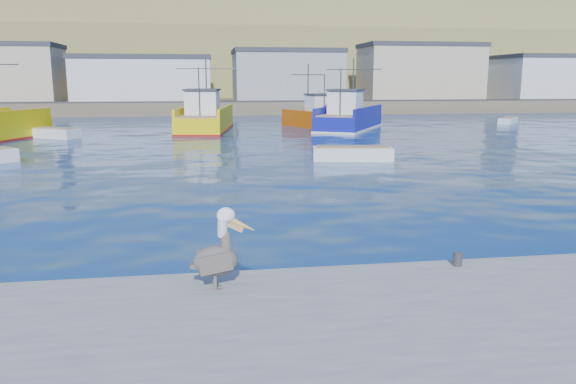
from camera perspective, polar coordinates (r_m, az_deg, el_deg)
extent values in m
plane|color=#071F54|center=(15.11, 0.63, -5.74)|extent=(260.00, 260.00, 0.00)
cylinder|color=#4C4C4C|center=(12.68, 16.85, -6.54)|extent=(0.20, 0.20, 0.30)
cube|color=brown|center=(86.35, -7.29, 8.83)|extent=(160.00, 30.00, 1.60)
cube|color=olive|center=(112.28, -7.74, 12.03)|extent=(180.00, 40.00, 14.00)
cube|color=olive|center=(132.43, -7.99, 14.07)|extent=(200.00, 40.00, 24.00)
cube|color=#2D2D2D|center=(75.33, -7.07, 9.13)|extent=(150.00, 5.00, 0.10)
cube|color=tan|center=(85.19, -26.78, 10.59)|extent=(14.00, 9.00, 7.00)
cube|color=#333338|center=(85.31, -27.02, 13.13)|extent=(14.28, 9.18, 0.60)
cube|color=silver|center=(81.60, -14.42, 10.92)|extent=(18.00, 11.00, 5.50)
cube|color=#333338|center=(81.66, -14.52, 13.06)|extent=(18.36, 11.22, 0.60)
cube|color=gray|center=(82.18, -0.13, 11.62)|extent=(15.00, 10.00, 6.50)
cube|color=#333338|center=(82.28, -0.13, 14.09)|extent=(15.30, 10.20, 0.60)
cube|color=tan|center=(87.46, 13.22, 11.64)|extent=(17.00, 9.00, 7.50)
cube|color=#333338|center=(87.60, 13.34, 14.29)|extent=(17.34, 9.18, 0.60)
cube|color=silver|center=(96.66, 24.45, 10.44)|extent=(13.00, 10.00, 6.00)
cube|color=#333338|center=(96.72, 24.61, 12.38)|extent=(13.26, 10.20, 0.60)
cube|color=yellow|center=(45.37, -27.13, 6.86)|extent=(4.14, 10.85, 0.70)
cube|color=yellow|center=(50.52, -8.36, 6.98)|extent=(5.35, 11.36, 1.42)
cube|color=yellow|center=(50.24, -6.37, 8.22)|extent=(1.81, 10.62, 0.70)
cube|color=yellow|center=(50.73, -10.40, 8.14)|extent=(1.81, 10.62, 0.70)
cube|color=maroon|center=(50.57, -8.34, 6.24)|extent=(5.46, 11.59, 0.25)
cube|color=#8C7251|center=(50.47, -8.39, 7.84)|extent=(4.99, 10.88, 0.10)
cube|color=white|center=(48.80, -8.69, 8.95)|extent=(3.02, 3.09, 2.00)
cube|color=#333338|center=(48.77, -8.73, 10.24)|extent=(3.25, 3.44, 0.15)
cylinder|color=#4C4C4C|center=(51.47, -8.30, 10.64)|extent=(0.14, 0.14, 5.00)
cylinder|color=#4C4C4C|center=(47.15, -9.02, 9.96)|extent=(0.11, 0.11, 4.00)
cylinder|color=#4C4C4C|center=(51.47, -8.34, 12.31)|extent=(5.23, 0.86, 0.08)
cube|color=navy|center=(51.92, 6.26, 7.12)|extent=(8.44, 10.98, 1.37)
cube|color=navy|center=(51.44, 8.17, 8.19)|extent=(5.32, 9.08, 0.70)
cube|color=navy|center=(52.33, 4.43, 8.32)|extent=(5.32, 9.08, 0.70)
cube|color=silver|center=(51.97, 6.24, 6.42)|extent=(8.61, 11.20, 0.25)
cube|color=#8C7251|center=(51.87, 6.27, 7.93)|extent=(7.97, 10.47, 0.10)
cube|color=white|center=(50.30, 5.83, 9.03)|extent=(3.55, 3.57, 2.00)
cube|color=#333338|center=(50.27, 5.86, 10.29)|extent=(3.87, 3.94, 0.15)
cylinder|color=#4C4C4C|center=(52.81, 6.63, 10.64)|extent=(0.16, 0.16, 5.00)
cylinder|color=#4C4C4C|center=(48.75, 5.36, 10.03)|extent=(0.14, 0.14, 4.00)
cylinder|color=#4C4C4C|center=(52.82, 6.67, 12.27)|extent=(4.52, 2.63, 0.08)
cube|color=#CE4E05|center=(53.87, 2.42, 7.08)|extent=(4.99, 7.48, 0.91)
cube|color=#CE4E05|center=(54.49, 3.53, 7.97)|extent=(2.64, 6.45, 0.70)
cube|color=#CE4E05|center=(53.17, 1.30, 7.90)|extent=(2.64, 6.45, 0.70)
cube|color=#8C7251|center=(53.84, 2.43, 7.62)|extent=(4.69, 7.14, 0.10)
cube|color=white|center=(52.90, 3.05, 8.69)|extent=(2.35, 2.30, 2.00)
cube|color=#333338|center=(52.86, 3.07, 9.88)|extent=(2.55, 2.54, 0.15)
cylinder|color=#4C4C4C|center=(54.33, 2.05, 10.24)|extent=(0.16, 0.16, 5.00)
cylinder|color=#4C4C4C|center=(51.99, 3.70, 9.63)|extent=(0.13, 0.13, 4.00)
cylinder|color=#4C4C4C|center=(54.32, 2.06, 11.83)|extent=(3.46, 1.41, 0.08)
cube|color=silver|center=(31.74, 6.58, 3.73)|extent=(4.62, 2.29, 0.88)
cube|color=#8C7251|center=(31.68, 6.60, 4.58)|extent=(4.12, 1.89, 0.09)
cube|color=silver|center=(62.82, 21.43, 6.71)|extent=(3.29, 3.45, 0.71)
cube|color=#8C7251|center=(62.80, 21.46, 7.05)|extent=(2.86, 3.01, 0.07)
cube|color=silver|center=(47.53, -22.81, 5.43)|extent=(4.57, 3.69, 0.89)
cube|color=#8C7251|center=(47.49, -22.85, 6.00)|extent=(4.02, 3.17, 0.09)
cylinder|color=#595451|center=(10.89, -7.40, -9.11)|extent=(0.07, 0.07, 0.30)
cube|color=#595451|center=(10.95, -7.10, -9.78)|extent=(0.16, 0.13, 0.02)
cylinder|color=#595451|center=(11.07, -7.52, -8.77)|extent=(0.07, 0.07, 0.30)
cube|color=#595451|center=(11.12, -7.22, -9.44)|extent=(0.16, 0.13, 0.02)
ellipsoid|color=#38332D|center=(10.85, -7.37, -6.99)|extent=(0.91, 0.59, 0.59)
cube|color=#38332D|center=(10.63, -7.37, -7.24)|extent=(0.67, 0.13, 0.43)
cube|color=#38332D|center=(11.06, -7.66, -6.50)|extent=(0.67, 0.13, 0.43)
cube|color=#38332D|center=(10.84, -9.36, -7.45)|extent=(0.24, 0.18, 0.12)
cylinder|color=#38332D|center=(10.78, -6.34, -5.28)|extent=(0.23, 0.33, 0.47)
cylinder|color=white|center=(10.68, -6.67, -3.49)|extent=(0.22, 0.32, 0.44)
ellipsoid|color=white|center=(10.64, -6.33, -2.35)|extent=(0.37, 0.30, 0.30)
cone|color=gold|center=(10.72, -4.88, -3.25)|extent=(0.61, 0.20, 0.41)
cube|color=tan|center=(10.71, -5.45, -3.50)|extent=(0.36, 0.09, 0.26)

